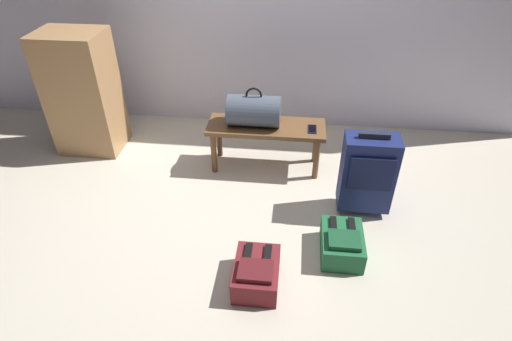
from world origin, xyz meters
TOP-DOWN VIEW (x-y plane):
  - ground_plane at (0.00, 0.00)m, footprint 6.60×6.60m
  - bench at (0.27, 0.72)m, footprint 1.00×0.36m
  - duffel_bag_slate at (0.16, 0.72)m, footprint 0.44×0.26m
  - cell_phone at (0.66, 0.69)m, footprint 0.07×0.14m
  - suitcase_upright_navy at (1.06, 0.21)m, footprint 0.39×0.24m
  - backpack_maroon at (0.32, -0.60)m, footprint 0.28×0.38m
  - backpack_green at (0.88, -0.28)m, footprint 0.28×0.38m
  - side_cabinet at (-1.40, 0.89)m, footprint 0.56×0.44m

SIDE VIEW (x-z plane):
  - ground_plane at x=0.00m, z-range 0.00..0.00m
  - backpack_maroon at x=0.32m, z-range -0.01..0.20m
  - backpack_green at x=0.88m, z-range -0.01..0.20m
  - suitcase_upright_navy at x=1.06m, z-range 0.01..0.70m
  - bench at x=0.27m, z-range 0.14..0.56m
  - cell_phone at x=0.66m, z-range 0.42..0.43m
  - side_cabinet at x=-1.40m, z-range 0.00..1.10m
  - duffel_bag_slate at x=0.16m, z-range 0.38..0.72m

